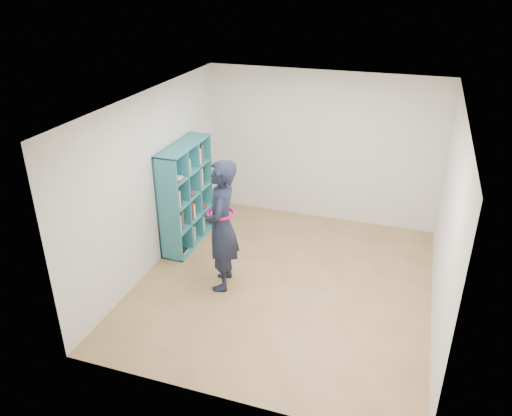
% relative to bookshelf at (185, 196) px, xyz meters
% --- Properties ---
extents(floor, '(4.50, 4.50, 0.00)m').
position_rel_bookshelf_xyz_m(floor, '(1.84, -0.65, -0.82)').
color(floor, olive).
rests_on(floor, ground).
extents(ceiling, '(4.50, 4.50, 0.00)m').
position_rel_bookshelf_xyz_m(ceiling, '(1.84, -0.65, 1.78)').
color(ceiling, white).
rests_on(ceiling, wall_back).
extents(wall_left, '(0.02, 4.50, 2.60)m').
position_rel_bookshelf_xyz_m(wall_left, '(-0.16, -0.65, 0.48)').
color(wall_left, silver).
rests_on(wall_left, floor).
extents(wall_right, '(0.02, 4.50, 2.60)m').
position_rel_bookshelf_xyz_m(wall_right, '(3.84, -0.65, 0.48)').
color(wall_right, silver).
rests_on(wall_right, floor).
extents(wall_back, '(4.00, 0.02, 2.60)m').
position_rel_bookshelf_xyz_m(wall_back, '(1.84, 1.60, 0.48)').
color(wall_back, silver).
rests_on(wall_back, floor).
extents(wall_front, '(4.00, 0.02, 2.60)m').
position_rel_bookshelf_xyz_m(wall_front, '(1.84, -2.90, 0.48)').
color(wall_front, silver).
rests_on(wall_front, floor).
extents(bookshelf, '(0.37, 1.25, 1.67)m').
position_rel_bookshelf_xyz_m(bookshelf, '(0.00, 0.00, 0.00)').
color(bookshelf, teal).
rests_on(bookshelf, floor).
extents(person, '(0.59, 0.77, 1.87)m').
position_rel_bookshelf_xyz_m(person, '(1.01, -0.95, 0.12)').
color(person, black).
rests_on(person, floor).
extents(smartphone, '(0.03, 0.11, 0.14)m').
position_rel_bookshelf_xyz_m(smartphone, '(0.87, -0.91, 0.24)').
color(smartphone, silver).
rests_on(smartphone, person).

